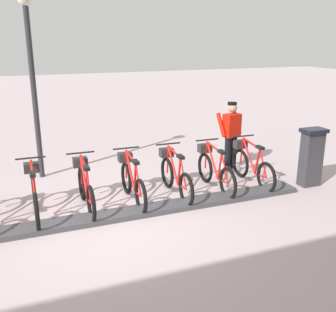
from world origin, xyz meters
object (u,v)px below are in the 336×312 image
at_px(bike_docked_5, 35,194).
at_px(lamp_post, 31,61).
at_px(payment_kiosk, 311,156).
at_px(worker_near_rack, 231,133).
at_px(bike_docked_4, 85,187).
at_px(bike_docked_1, 214,170).
at_px(bike_docked_3, 132,181).
at_px(bike_docked_2, 175,175).
at_px(bike_docked_0, 251,165).

distance_m(bike_docked_5, lamp_post, 3.13).
relative_size(payment_kiosk, worker_near_rack, 0.77).
bearing_deg(bike_docked_4, lamp_post, 16.61).
bearing_deg(bike_docked_1, bike_docked_3, 90.00).
bearing_deg(bike_docked_2, bike_docked_0, -90.00).
bearing_deg(bike_docked_2, worker_near_rack, -60.70).
height_order(bike_docked_4, worker_near_rack, worker_near_rack).
bearing_deg(payment_kiosk, bike_docked_2, 79.13).
height_order(payment_kiosk, lamp_post, lamp_post).
distance_m(payment_kiosk, worker_near_rack, 1.97).
distance_m(bike_docked_3, lamp_post, 3.49).
height_order(bike_docked_2, bike_docked_5, same).
height_order(bike_docked_4, lamp_post, lamp_post).
bearing_deg(bike_docked_4, worker_near_rack, -73.92).
bearing_deg(bike_docked_1, bike_docked_5, 90.00).
bearing_deg(bike_docked_5, lamp_post, -6.98).
relative_size(bike_docked_3, worker_near_rack, 1.04).
distance_m(bike_docked_0, bike_docked_1, 0.92).
height_order(payment_kiosk, bike_docked_0, payment_kiosk).
relative_size(payment_kiosk, bike_docked_5, 0.74).
bearing_deg(bike_docked_1, bike_docked_2, 90.00).
distance_m(bike_docked_4, worker_near_rack, 3.95).
relative_size(bike_docked_1, lamp_post, 0.42).
height_order(bike_docked_5, lamp_post, lamp_post).
xyz_separation_m(bike_docked_1, bike_docked_4, (0.00, 2.75, 0.00)).
relative_size(bike_docked_2, bike_docked_3, 1.00).
xyz_separation_m(bike_docked_2, worker_near_rack, (1.09, -1.94, 0.48)).
distance_m(payment_kiosk, bike_docked_5, 5.76).
bearing_deg(bike_docked_1, payment_kiosk, -105.52).
xyz_separation_m(bike_docked_1, lamp_post, (2.18, 3.40, 2.23)).
height_order(bike_docked_5, worker_near_rack, worker_near_rack).
relative_size(worker_near_rack, lamp_post, 0.41).
bearing_deg(bike_docked_0, worker_near_rack, -5.39).
xyz_separation_m(bike_docked_2, bike_docked_3, (0.00, 0.92, 0.00)).
distance_m(bike_docked_1, worker_near_rack, 1.57).
relative_size(bike_docked_1, worker_near_rack, 1.04).
bearing_deg(bike_docked_2, bike_docked_4, 90.00).
distance_m(bike_docked_0, bike_docked_4, 3.67).
height_order(bike_docked_4, bike_docked_5, same).
bearing_deg(worker_near_rack, bike_docked_0, 174.61).
height_order(payment_kiosk, bike_docked_5, payment_kiosk).
bearing_deg(bike_docked_3, bike_docked_1, -90.00).
height_order(payment_kiosk, bike_docked_3, payment_kiosk).
relative_size(payment_kiosk, bike_docked_1, 0.74).
bearing_deg(payment_kiosk, bike_docked_4, 83.22).
xyz_separation_m(bike_docked_4, worker_near_rack, (1.09, -3.77, 0.48)).
bearing_deg(bike_docked_3, lamp_post, 35.72).
bearing_deg(bike_docked_0, bike_docked_4, 90.00).
xyz_separation_m(bike_docked_0, bike_docked_1, (0.00, 0.92, 0.00)).
bearing_deg(worker_near_rack, bike_docked_2, 119.30).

